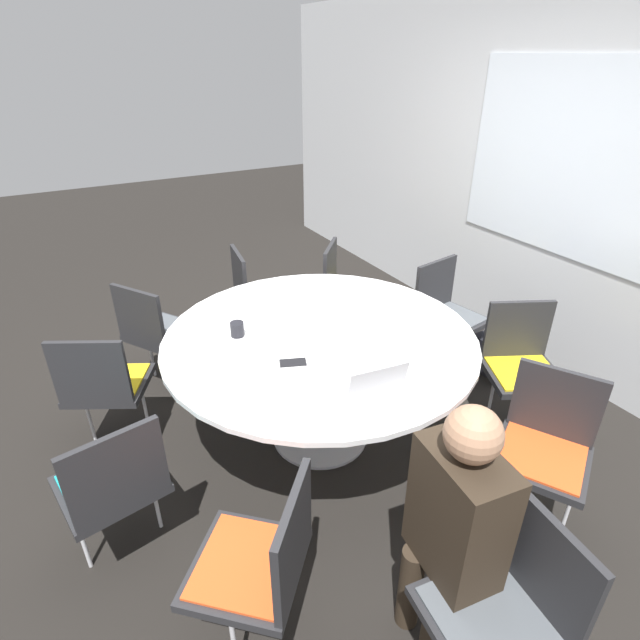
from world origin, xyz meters
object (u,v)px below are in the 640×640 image
(chair_8, at_px, (113,481))
(chair_7, at_px, (104,381))
(chair_2, at_px, (522,360))
(person_0, at_px, (454,519))
(cell_phone, at_px, (293,363))
(handbag, at_px, (494,358))
(chair_4, at_px, (345,286))
(laptop, at_px, (371,388))
(chair_1, at_px, (546,440))
(chair_5, at_px, (256,291))
(chair_9, at_px, (262,558))
(chair_6, at_px, (156,328))
(chair_3, at_px, (446,308))
(coffee_cup, at_px, (237,329))
(chair_0, at_px, (507,603))

(chair_8, bearing_deg, chair_7, 73.70)
(chair_2, xyz_separation_m, person_0, (0.82, -1.35, 0.20))
(chair_7, distance_m, cell_phone, 1.18)
(chair_8, height_order, handbag, chair_8)
(chair_4, distance_m, laptop, 1.88)
(chair_1, relative_size, chair_8, 1.00)
(chair_4, bearing_deg, person_0, 18.87)
(chair_5, bearing_deg, chair_4, 76.40)
(chair_4, distance_m, chair_7, 2.00)
(chair_9, bearing_deg, chair_1, -51.01)
(chair_1, distance_m, chair_2, 0.75)
(chair_6, relative_size, chair_9, 1.00)
(chair_3, bearing_deg, chair_8, 3.63)
(chair_3, relative_size, person_0, 0.71)
(chair_9, height_order, coffee_cup, chair_9)
(chair_5, bearing_deg, chair_6, -66.71)
(laptop, bearing_deg, handbag, -151.94)
(chair_0, distance_m, chair_7, 2.35)
(chair_5, height_order, handbag, chair_5)
(chair_9, bearing_deg, chair_4, 3.37)
(chair_1, relative_size, chair_4, 1.00)
(chair_6, height_order, chair_8, same)
(chair_5, relative_size, chair_6, 1.00)
(chair_1, distance_m, handbag, 1.39)
(chair_5, height_order, chair_7, same)
(chair_9, distance_m, laptop, 0.87)
(chair_0, height_order, chair_8, same)
(chair_6, xyz_separation_m, laptop, (1.68, 0.65, 0.31))
(chair_1, relative_size, coffee_cup, 9.89)
(laptop, bearing_deg, chair_0, 94.14)
(chair_0, xyz_separation_m, chair_4, (-2.57, 0.93, 0.00))
(chair_6, bearing_deg, chair_2, 18.94)
(chair_7, height_order, person_0, person_0)
(handbag, bearing_deg, chair_2, -35.68)
(chair_2, distance_m, chair_9, 2.04)
(chair_5, xyz_separation_m, laptop, (1.90, -0.20, 0.31))
(chair_0, bearing_deg, chair_4, -12.72)
(chair_8, distance_m, chair_9, 0.81)
(person_0, relative_size, handbag, 3.32)
(chair_3, bearing_deg, chair_7, -15.72)
(chair_4, relative_size, coffee_cup, 9.89)
(chair_2, relative_size, chair_6, 1.00)
(chair_7, height_order, chair_8, same)
(chair_0, bearing_deg, chair_3, -29.59)
(chair_5, height_order, chair_9, same)
(chair_2, distance_m, cell_phone, 1.50)
(chair_6, distance_m, handbag, 2.52)
(chair_1, height_order, chair_9, same)
(chair_6, distance_m, person_0, 2.44)
(laptop, distance_m, cell_phone, 0.49)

